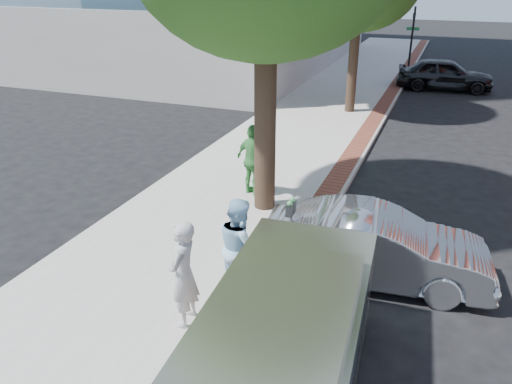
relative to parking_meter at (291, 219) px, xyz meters
The scene contains 13 objects.
ground 1.56m from the parking_meter, 148.05° to the left, with size 120.00×120.00×0.00m, color black.
sidewalk 8.91m from the parking_meter, 105.35° to the left, with size 5.00×60.00×0.15m, color #9E9991.
brick_strip 8.59m from the parking_meter, 90.94° to the left, with size 0.60×60.00×0.01m, color brown.
curb 8.60m from the parking_meter, 88.58° to the left, with size 0.10×60.00×0.15m, color gray.
office_base 26.45m from the parking_meter, 121.57° to the left, with size 18.20×22.20×4.00m, color gray.
signal_near 22.55m from the parking_meter, 89.85° to the left, with size 0.70×0.15×3.80m.
parking_meter is the anchor object (origin of this frame).
person_gray 2.57m from the parking_meter, 115.06° to the right, with size 0.69×0.45×1.89m, color #A5A5A9.
person_officer 1.31m from the parking_meter, 116.62° to the right, with size 0.91×0.71×1.87m, color #96C8E9.
person_green 3.63m from the parking_meter, 123.21° to the left, with size 1.11×0.46×1.90m, color #459948.
sedan_silver 1.72m from the parking_meter, 12.57° to the left, with size 1.53×4.39×1.45m, color #ACADB3.
bg_car 19.15m from the parking_meter, 83.48° to the left, with size 1.89×4.70×1.60m, color black.
van 3.46m from the parking_meter, 74.08° to the right, with size 2.29×5.22×1.88m.
Camera 1 is at (3.36, -8.83, 5.63)m, focal length 35.00 mm.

